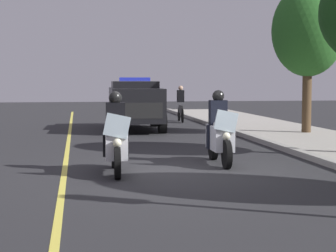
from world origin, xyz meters
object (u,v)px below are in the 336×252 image
object	(u,v)px
police_suv	(135,103)
police_motorcycle_lead_right	(220,134)
cyclist_background	(181,104)
tree_far_back	(308,31)
police_motorcycle_lead_left	(116,140)

from	to	relation	value
police_suv	police_motorcycle_lead_right	bearing A→B (deg)	6.19
cyclist_background	tree_far_back	distance (m)	8.22
police_motorcycle_lead_right	cyclist_background	distance (m)	13.54
police_motorcycle_lead_right	police_suv	size ratio (longest dim) A/B	0.43
police_motorcycle_lead_left	police_suv	world-z (taller)	police_suv
police_motorcycle_lead_right	cyclist_background	xyz separation A→B (m)	(-13.45, 1.49, 0.14)
police_motorcycle_lead_right	tree_far_back	xyz separation A→B (m)	(-6.47, 4.78, 2.96)
police_motorcycle_lead_left	police_suv	bearing A→B (deg)	172.17
police_motorcycle_lead_left	police_motorcycle_lead_right	bearing A→B (deg)	111.49
police_suv	cyclist_background	bearing A→B (deg)	147.39
police_motorcycle_lead_right	police_suv	bearing A→B (deg)	-173.81
police_suv	cyclist_background	world-z (taller)	police_suv
tree_far_back	police_motorcycle_lead_left	bearing A→B (deg)	-44.28
police_motorcycle_lead_left	police_suv	size ratio (longest dim) A/B	0.43
police_suv	tree_far_back	size ratio (longest dim) A/B	0.95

